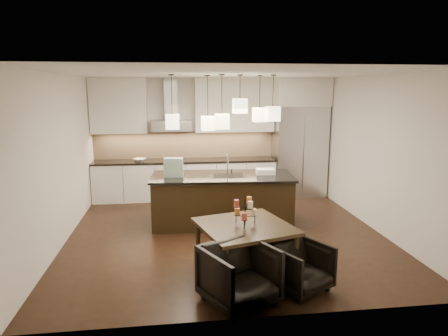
{
  "coord_description": "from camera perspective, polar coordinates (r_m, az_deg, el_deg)",
  "views": [
    {
      "loc": [
        -0.9,
        -6.78,
        2.55
      ],
      "look_at": [
        0.0,
        0.2,
        1.15
      ],
      "focal_mm": 32.0,
      "sensor_mm": 36.0,
      "label": 1
    }
  ],
  "objects": [
    {
      "name": "pendant_e",
      "position": [
        7.39,
        6.95,
        7.69
      ],
      "size": [
        0.24,
        0.24,
        0.26
      ],
      "primitive_type": "cube",
      "color": "beige",
      "rests_on": "ceiling"
    },
    {
      "name": "fruit_bowl",
      "position": [
        9.33,
        -11.98,
        1.15
      ],
      "size": [
        0.33,
        0.33,
        0.06
      ],
      "primitive_type": "imported",
      "rotation": [
        0.0,
        0.0,
        -0.36
      ],
      "color": "silver",
      "rests_on": "countertop"
    },
    {
      "name": "wall_front",
      "position": [
        4.28,
        5.11,
        -4.41
      ],
      "size": [
        5.5,
        0.02,
        2.8
      ],
      "primitive_type": "cube",
      "color": "silver",
      "rests_on": "ground"
    },
    {
      "name": "pendant_c",
      "position": [
        7.25,
        2.28,
        8.85
      ],
      "size": [
        0.24,
        0.24,
        0.26
      ],
      "primitive_type": "cube",
      "color": "beige",
      "rests_on": "ceiling"
    },
    {
      "name": "hood_chimney",
      "position": [
        9.37,
        -7.62,
        9.76
      ],
      "size": [
        0.3,
        0.28,
        0.96
      ],
      "primitive_type": "cube",
      "color": "#B7B7BA",
      "rests_on": "hood_canopy"
    },
    {
      "name": "pendant_a",
      "position": [
        7.22,
        -7.39,
        6.57
      ],
      "size": [
        0.24,
        0.24,
        0.26
      ],
      "primitive_type": "cube",
      "color": "beige",
      "rests_on": "ceiling"
    },
    {
      "name": "dining_table",
      "position": [
        5.69,
        2.97,
        -11.48
      ],
      "size": [
        1.46,
        1.46,
        0.71
      ],
      "primitive_type": null,
      "rotation": [
        0.0,
        0.0,
        0.27
      ],
      "color": "black",
      "rests_on": "floor"
    },
    {
      "name": "candle_c",
      "position": [
        5.38,
        2.92,
        -6.89
      ],
      "size": [
        0.09,
        0.09,
        0.09
      ],
      "primitive_type": "cylinder",
      "rotation": [
        0.0,
        0.0,
        0.27
      ],
      "color": "#B03E33",
      "rests_on": "candelabra"
    },
    {
      "name": "armchair_right",
      "position": [
        5.36,
        10.87,
        -13.72
      ],
      "size": [
        0.9,
        0.91,
        0.61
      ],
      "primitive_type": "imported",
      "rotation": [
        0.0,
        0.0,
        0.5
      ],
      "color": "black",
      "rests_on": "floor"
    },
    {
      "name": "backsplash",
      "position": [
        9.6,
        -5.66,
        3.33
      ],
      "size": [
        4.21,
        0.02,
        0.63
      ],
      "primitive_type": "cube",
      "color": "tan",
      "rests_on": "countertop"
    },
    {
      "name": "wall_back",
      "position": [
        9.65,
        -1.96,
        4.41
      ],
      "size": [
        5.5,
        0.02,
        2.8
      ],
      "primitive_type": "cube",
      "color": "silver",
      "rests_on": "ground"
    },
    {
      "name": "faucet",
      "position": [
        7.58,
        0.48,
        0.57
      ],
      "size": [
        0.12,
        0.25,
        0.39
      ],
      "primitive_type": null,
      "rotation": [
        0.0,
        0.0,
        -0.07
      ],
      "color": "silver",
      "rests_on": "island_top"
    },
    {
      "name": "refrigerator",
      "position": [
        9.75,
        10.66,
        2.36
      ],
      "size": [
        1.2,
        0.72,
        2.15
      ],
      "primitive_type": "cube",
      "color": "#B7B7BA",
      "rests_on": "floor"
    },
    {
      "name": "armchair_left",
      "position": [
        4.94,
        2.19,
        -15.06
      ],
      "size": [
        1.05,
        1.06,
        0.72
      ],
      "primitive_type": "imported",
      "rotation": [
        0.0,
        0.0,
        0.47
      ],
      "color": "black",
      "rests_on": "floor"
    },
    {
      "name": "upper_cab_right",
      "position": [
        9.47,
        1.49,
        8.99
      ],
      "size": [
        1.85,
        0.35,
        1.25
      ],
      "primitive_type": "cube",
      "color": "silver",
      "rests_on": "wall_back"
    },
    {
      "name": "candle_a",
      "position": [
        5.57,
        4.26,
        -6.29
      ],
      "size": [
        0.09,
        0.09,
        0.09
      ],
      "primitive_type": "cylinder",
      "rotation": [
        0.0,
        0.0,
        0.27
      ],
      "color": "beige",
      "rests_on": "candelabra"
    },
    {
      "name": "lower_cabinets",
      "position": [
        9.45,
        -5.5,
        -1.69
      ],
      "size": [
        4.21,
        0.62,
        0.88
      ],
      "primitive_type": "cube",
      "color": "silver",
      "rests_on": "floor"
    },
    {
      "name": "ceiling",
      "position": [
        6.84,
        0.22,
        13.43
      ],
      "size": [
        5.5,
        5.5,
        0.02
      ],
      "primitive_type": "cube",
      "color": "white",
      "rests_on": "wall_back"
    },
    {
      "name": "island_top",
      "position": [
        7.52,
        -0.26,
        -1.21
      ],
      "size": [
        2.73,
        1.31,
        0.04
      ],
      "primitive_type": "cube",
      "rotation": [
        0.0,
        0.0,
        -0.07
      ],
      "color": "black",
      "rests_on": "island_body"
    },
    {
      "name": "candle_b",
      "position": [
        5.58,
        1.9,
        -6.22
      ],
      "size": [
        0.09,
        0.09,
        0.09
      ],
      "primitive_type": "cylinder",
      "rotation": [
        0.0,
        0.0,
        0.27
      ],
      "color": "orange",
      "rests_on": "candelabra"
    },
    {
      "name": "candle_d",
      "position": [
        5.58,
        3.62,
        -4.61
      ],
      "size": [
        0.09,
        0.09,
        0.09
      ],
      "primitive_type": "cylinder",
      "rotation": [
        0.0,
        0.0,
        0.27
      ],
      "color": "orange",
      "rests_on": "candelabra"
    },
    {
      "name": "candle_f",
      "position": [
        5.37,
        3.8,
        -5.27
      ],
      "size": [
        0.09,
        0.09,
        0.09
      ],
      "primitive_type": "cylinder",
      "rotation": [
        0.0,
        0.0,
        0.27
      ],
      "color": "beige",
      "rests_on": "candelabra"
    },
    {
      "name": "countertop",
      "position": [
        9.36,
        -5.56,
        1.05
      ],
      "size": [
        4.21,
        0.66,
        0.04
      ],
      "primitive_type": "cube",
      "color": "black",
      "rests_on": "lower_cabinets"
    },
    {
      "name": "pendant_d",
      "position": [
        7.75,
        5.08,
        7.58
      ],
      "size": [
        0.24,
        0.24,
        0.26
      ],
      "primitive_type": "cube",
      "color": "beige",
      "rests_on": "ceiling"
    },
    {
      "name": "upper_cab_left",
      "position": [
        9.43,
        -14.85,
        8.61
      ],
      "size": [
        1.25,
        0.35,
        1.25
      ],
      "primitive_type": "cube",
      "color": "silver",
      "rests_on": "wall_back"
    },
    {
      "name": "wall_left",
      "position": [
        7.12,
        -22.38,
        1.1
      ],
      "size": [
        0.02,
        5.5,
        2.8
      ],
      "primitive_type": "cube",
      "color": "silver",
      "rests_on": "ground"
    },
    {
      "name": "fridge_panel",
      "position": [
        9.64,
        10.97,
        10.61
      ],
      "size": [
        1.26,
        0.72,
        0.65
      ],
      "primitive_type": "cube",
      "color": "silver",
      "rests_on": "refrigerator"
    },
    {
      "name": "tote_bag",
      "position": [
        7.43,
        -7.21,
        0.1
      ],
      "size": [
        0.36,
        0.21,
        0.35
      ],
      "primitive_type": "cube",
      "rotation": [
        0.0,
        0.0,
        -0.07
      ],
      "color": "#195A41",
      "rests_on": "island_top"
    },
    {
      "name": "hood_canopy",
      "position": [
        9.29,
        -7.52,
        6.04
      ],
      "size": [
        0.9,
        0.52,
        0.24
      ],
      "primitive_type": "cube",
      "color": "#B7B7BA",
      "rests_on": "wall_back"
    },
    {
      "name": "food_container",
      "position": [
        7.65,
        5.95,
        -0.5
      ],
      "size": [
        0.37,
        0.27,
        0.1
      ],
      "primitive_type": "cube",
      "rotation": [
        0.0,
        0.0,
        -0.07
      ],
      "color": "silver",
      "rests_on": "island_top"
    },
    {
      "name": "wall_right",
      "position": [
        7.79,
        20.79,
        2.03
      ],
      "size": [
        0.02,
        5.5,
        2.8
      ],
      "primitive_type": "cube",
      "color": "silver",
      "rests_on": "ground"
    },
    {
      "name": "candelabra",
      "position": [
        5.5,
        3.03,
        -6.07
      ],
      "size": [
        0.42,
        0.42,
        0.42
      ],
      "primitive_type": null,
      "rotation": [
        0.0,
        0.0,
        0.27
      ],
      "color": "black",
      "rests_on": "dining_table"
    },
    {
      "name": "floor",
      "position": [
        7.3,
        0.2,
        -9.27
      ],
      "size": [
        5.5,
        5.5,
        0.02
      ],
      "primitive_type": "cube",
      "color": "black",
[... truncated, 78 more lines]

